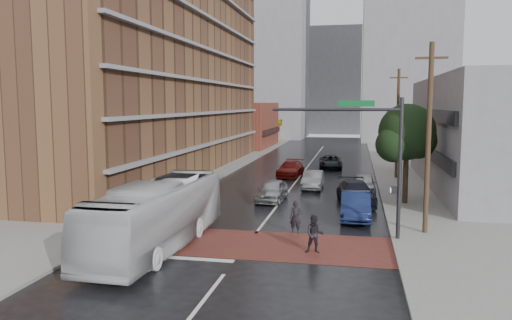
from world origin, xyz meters
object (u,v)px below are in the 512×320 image
(pedestrian_a, at_px, (296,217))
(car_parked_far, at_px, (364,184))
(suv_travel, at_px, (330,162))
(transit_bus, at_px, (158,215))
(pedestrian_b, at_px, (315,234))
(car_parked_near, at_px, (356,206))
(car_travel_c, at_px, (291,169))
(car_travel_b, at_px, (313,180))
(car_parked_mid, at_px, (356,193))
(car_travel_a, at_px, (272,191))

(pedestrian_a, bearing_deg, car_parked_far, 75.86)
(pedestrian_a, relative_size, suv_travel, 0.35)
(transit_bus, bearing_deg, suv_travel, 79.30)
(pedestrian_b, xyz_separation_m, car_parked_near, (1.84, 7.33, -0.08))
(car_parked_near, bearing_deg, car_travel_c, 109.27)
(pedestrian_b, distance_m, car_travel_b, 17.63)
(transit_bus, height_order, car_parked_near, transit_bus)
(pedestrian_a, distance_m, pedestrian_b, 3.56)
(pedestrian_a, bearing_deg, car_travel_b, 93.10)
(car_parked_near, xyz_separation_m, car_parked_mid, (0.00, 4.58, -0.02))
(transit_bus, height_order, car_travel_a, transit_bus)
(car_travel_a, relative_size, car_parked_far, 1.02)
(car_parked_mid, bearing_deg, car_travel_a, 172.19)
(car_travel_c, distance_m, suv_travel, 7.24)
(car_parked_near, bearing_deg, pedestrian_b, -104.82)
(pedestrian_b, relative_size, car_travel_b, 0.40)
(car_parked_mid, bearing_deg, transit_bus, -135.20)
(pedestrian_b, relative_size, car_parked_far, 0.40)
(car_travel_a, height_order, car_parked_near, car_parked_near)
(car_travel_b, height_order, car_parked_near, car_parked_near)
(pedestrian_b, height_order, car_parked_far, pedestrian_b)
(pedestrian_b, relative_size, car_parked_mid, 0.33)
(car_parked_near, bearing_deg, car_travel_b, 107.79)
(pedestrian_a, distance_m, car_travel_c, 20.97)
(car_travel_a, xyz_separation_m, car_travel_c, (-0.27, 12.28, -0.03))
(car_travel_a, bearing_deg, pedestrian_a, -69.87)
(car_travel_b, relative_size, car_travel_c, 0.87)
(suv_travel, relative_size, car_parked_far, 1.15)
(transit_bus, relative_size, car_travel_a, 2.60)
(pedestrian_a, height_order, car_parked_near, pedestrian_a)
(pedestrian_b, height_order, car_travel_b, pedestrian_b)
(car_travel_b, height_order, suv_travel, car_travel_b)
(car_travel_c, bearing_deg, car_parked_far, -45.35)
(transit_bus, distance_m, car_parked_near, 12.26)
(car_travel_a, bearing_deg, pedestrian_b, -68.92)
(pedestrian_b, bearing_deg, transit_bus, -178.42)
(pedestrian_a, bearing_deg, car_travel_c, 100.03)
(pedestrian_a, distance_m, car_travel_a, 8.90)
(car_parked_far, bearing_deg, pedestrian_a, -105.86)
(car_travel_b, distance_m, suv_travel, 12.93)
(transit_bus, distance_m, pedestrian_b, 7.47)
(car_travel_b, xyz_separation_m, car_parked_mid, (3.42, -5.65, 0.06))
(pedestrian_a, distance_m, car_travel_b, 14.24)
(car_parked_mid, bearing_deg, car_travel_c, 107.69)
(pedestrian_a, xyz_separation_m, car_travel_b, (-0.30, 14.23, -0.15))
(car_travel_a, height_order, car_travel_c, car_travel_a)
(transit_bus, xyz_separation_m, car_parked_near, (9.25, 8.01, -0.81))
(pedestrian_a, height_order, car_travel_a, pedestrian_a)
(car_parked_mid, bearing_deg, pedestrian_a, -118.87)
(pedestrian_a, xyz_separation_m, pedestrian_b, (1.28, -3.32, 0.01))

